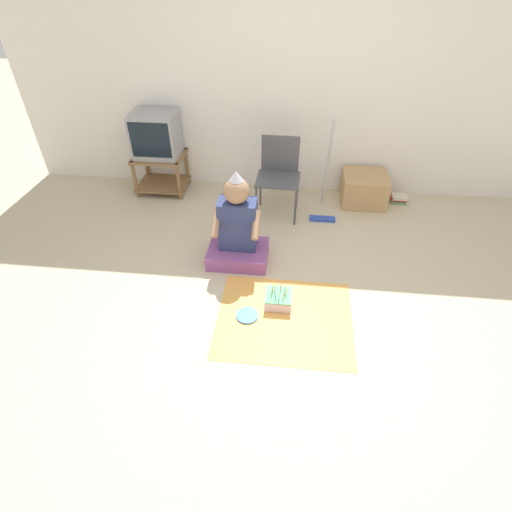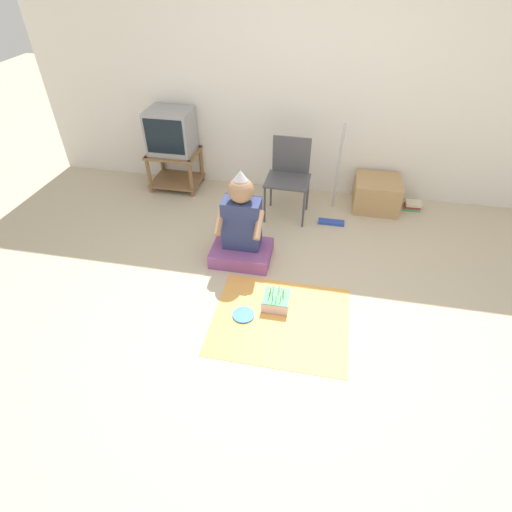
# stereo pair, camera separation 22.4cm
# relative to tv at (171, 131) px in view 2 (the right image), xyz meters

# --- Properties ---
(ground_plane) EXTENTS (16.00, 16.00, 0.00)m
(ground_plane) POSITION_rel_tv_xyz_m (1.57, -1.91, -0.70)
(ground_plane) COLOR beige
(wall_back) EXTENTS (6.40, 0.06, 2.55)m
(wall_back) POSITION_rel_tv_xyz_m (1.57, 0.26, 0.57)
(wall_back) COLOR white
(wall_back) RESTS_ON ground_plane
(tv_stand) EXTENTS (0.58, 0.47, 0.46)m
(tv_stand) POSITION_rel_tv_xyz_m (0.00, -0.01, -0.43)
(tv_stand) COLOR olive
(tv_stand) RESTS_ON ground_plane
(tv) EXTENTS (0.50, 0.42, 0.49)m
(tv) POSITION_rel_tv_xyz_m (0.00, 0.00, 0.00)
(tv) COLOR #99999E
(tv) RESTS_ON tv_stand
(folding_chair) EXTENTS (0.47, 0.41, 0.84)m
(folding_chair) POSITION_rel_tv_xyz_m (1.42, -0.34, -0.21)
(folding_chair) COLOR #4C4C51
(folding_chair) RESTS_ON ground_plane
(cardboard_box_stack) EXTENTS (0.50, 0.47, 0.34)m
(cardboard_box_stack) POSITION_rel_tv_xyz_m (2.39, -0.04, -0.53)
(cardboard_box_stack) COLOR tan
(cardboard_box_stack) RESTS_ON ground_plane
(dust_mop) EXTENTS (0.28, 0.38, 1.12)m
(dust_mop) POSITION_rel_tv_xyz_m (1.92, -0.40, -0.38)
(dust_mop) COLOR #2D4CB2
(dust_mop) RESTS_ON ground_plane
(book_pile) EXTENTS (0.18, 0.14, 0.09)m
(book_pile) POSITION_rel_tv_xyz_m (2.82, -0.00, -0.66)
(book_pile) COLOR #60936B
(book_pile) RESTS_ON ground_plane
(person_seated) EXTENTS (0.56, 0.42, 0.92)m
(person_seated) POSITION_rel_tv_xyz_m (1.10, -1.24, -0.38)
(person_seated) COLOR #8C4C8C
(person_seated) RESTS_ON ground_plane
(party_cloth) EXTENTS (1.10, 0.94, 0.01)m
(party_cloth) POSITION_rel_tv_xyz_m (1.58, -1.98, -0.70)
(party_cloth) COLOR #EFA84C
(party_cloth) RESTS_ON ground_plane
(birthday_cake) EXTENTS (0.22, 0.22, 0.17)m
(birthday_cake) POSITION_rel_tv_xyz_m (1.52, -1.82, -0.64)
(birthday_cake) COLOR silver
(birthday_cake) RESTS_ON party_cloth
(paper_plate) EXTENTS (0.18, 0.18, 0.01)m
(paper_plate) POSITION_rel_tv_xyz_m (1.27, -1.99, -0.69)
(paper_plate) COLOR blue
(paper_plate) RESTS_ON party_cloth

